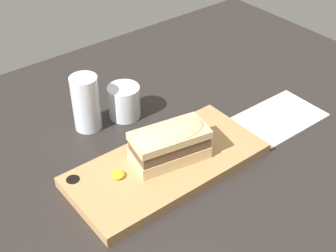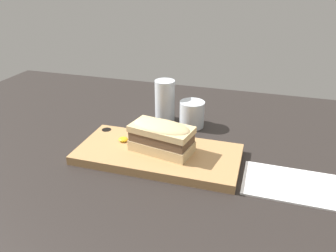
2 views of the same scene
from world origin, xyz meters
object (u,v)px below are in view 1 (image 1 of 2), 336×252
object	(u,v)px
serving_board	(167,165)
sandwich	(170,142)
water_glass	(86,106)
wine_glass	(124,103)
napkin	(279,117)

from	to	relation	value
serving_board	sandwich	xyz separation A→B (cm)	(0.94, 0.24, 5.15)
sandwich	water_glass	world-z (taller)	water_glass
wine_glass	napkin	world-z (taller)	wine_glass
serving_board	sandwich	distance (cm)	5.24
napkin	serving_board	bearing A→B (deg)	175.58
serving_board	napkin	bearing A→B (deg)	-4.42
sandwich	napkin	size ratio (longest dim) A/B	0.81
sandwich	napkin	world-z (taller)	sandwich
water_glass	napkin	size ratio (longest dim) A/B	0.64
wine_glass	napkin	distance (cm)	35.60
water_glass	napkin	distance (cm)	43.67
serving_board	wine_glass	bearing A→B (deg)	79.53
serving_board	sandwich	world-z (taller)	sandwich
serving_board	water_glass	bearing A→B (deg)	102.90
wine_glass	napkin	xyz separation A→B (cm)	(27.17, -22.77, -3.30)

